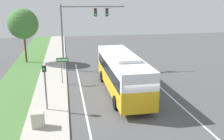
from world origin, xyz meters
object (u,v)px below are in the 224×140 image
at_px(signal_gantry, 81,24).
at_px(utility_cabinet, 38,120).
at_px(bus, 122,71).
at_px(street_sign, 62,66).
at_px(pedestrian_signal, 45,81).

height_order(signal_gantry, utility_cabinet, signal_gantry).
xyz_separation_m(bus, street_sign, (-5.02, 3.23, -0.10)).
distance_m(signal_gantry, pedestrian_signal, 11.75).
height_order(signal_gantry, pedestrian_signal, signal_gantry).
xyz_separation_m(pedestrian_signal, street_sign, (1.14, 5.89, -0.48)).
bearing_deg(signal_gantry, pedestrian_signal, -106.89).
bearing_deg(utility_cabinet, street_sign, 79.82).
bearing_deg(pedestrian_signal, bus, 23.38).
relative_size(signal_gantry, pedestrian_signal, 2.15).
xyz_separation_m(signal_gantry, utility_cabinet, (-3.69, -13.45, -4.59)).
height_order(bus, street_sign, bus).
relative_size(pedestrian_signal, street_sign, 1.30).
height_order(pedestrian_signal, utility_cabinet, pedestrian_signal).
distance_m(bus, signal_gantry, 9.32).
height_order(bus, signal_gantry, signal_gantry).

